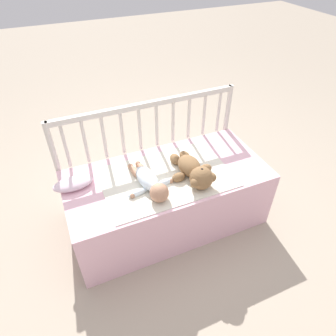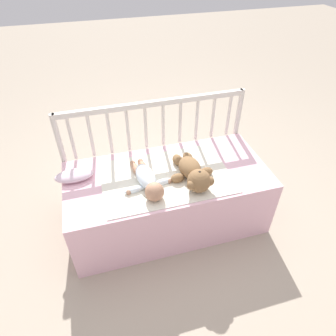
% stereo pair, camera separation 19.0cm
% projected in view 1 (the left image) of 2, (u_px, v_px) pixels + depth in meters
% --- Properties ---
extents(ground_plane, '(12.00, 12.00, 0.00)m').
position_uv_depth(ground_plane, '(167.00, 219.00, 2.23)').
color(ground_plane, tan).
extents(crib_mattress, '(1.33, 0.62, 0.45)m').
position_uv_depth(crib_mattress, '(167.00, 198.00, 2.09)').
color(crib_mattress, '#EDB7C6').
rests_on(crib_mattress, ground_plane).
extents(crib_rail, '(1.33, 0.04, 0.80)m').
position_uv_depth(crib_rail, '(149.00, 132.00, 2.10)').
color(crib_rail, beige).
rests_on(crib_rail, ground_plane).
extents(blanket, '(0.82, 0.53, 0.01)m').
position_uv_depth(blanket, '(166.00, 177.00, 1.92)').
color(blanket, silver).
rests_on(blanket, crib_mattress).
extents(teddy_bear, '(0.29, 0.40, 0.15)m').
position_uv_depth(teddy_bear, '(194.00, 171.00, 1.88)').
color(teddy_bear, olive).
rests_on(teddy_bear, crib_mattress).
extents(baby, '(0.32, 0.42, 0.11)m').
position_uv_depth(baby, '(150.00, 182.00, 1.82)').
color(baby, white).
rests_on(baby, crib_mattress).
extents(small_pillow, '(0.24, 0.12, 0.06)m').
position_uv_depth(small_pillow, '(73.00, 184.00, 1.83)').
color(small_pillow, silver).
rests_on(small_pillow, crib_mattress).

